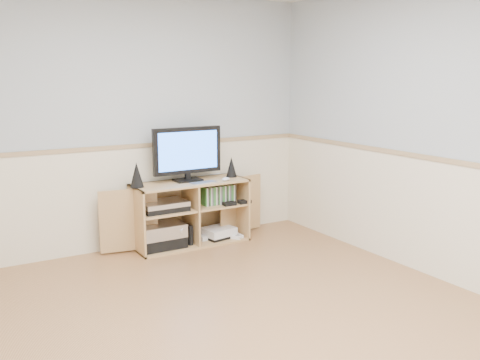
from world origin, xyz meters
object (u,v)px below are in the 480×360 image
at_px(media_cabinet, 188,211).
at_px(game_consoles, 217,233).
at_px(monitor, 187,152).
at_px(keyboard, 204,183).

xyz_separation_m(media_cabinet, game_consoles, (0.30, -0.07, -0.26)).
height_order(monitor, game_consoles, monitor).
bearing_deg(game_consoles, monitor, 168.61).
distance_m(media_cabinet, monitor, 0.62).
height_order(media_cabinet, monitor, monitor).
distance_m(monitor, keyboard, 0.36).
bearing_deg(media_cabinet, monitor, -90.00).
distance_m(media_cabinet, keyboard, 0.39).
relative_size(media_cabinet, monitor, 2.50).
distance_m(keyboard, game_consoles, 0.64).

